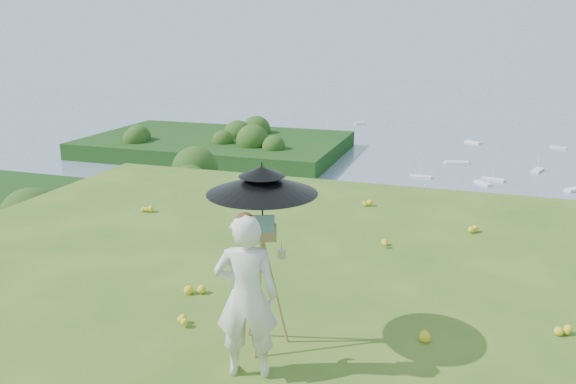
% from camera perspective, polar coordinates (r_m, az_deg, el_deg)
% --- Properties ---
extents(ground, '(14.00, 14.00, 0.00)m').
position_cam_1_polar(ground, '(7.97, -1.83, -11.54)').
color(ground, '#39651C').
rests_on(ground, ground).
extents(shoreline_tier, '(170.00, 28.00, 8.00)m').
position_cam_1_polar(shoreline_tier, '(90.80, 15.02, -10.50)').
color(shoreline_tier, gray).
rests_on(shoreline_tier, bay_water).
extents(bay_water, '(700.00, 700.00, 0.00)m').
position_cam_1_polar(bay_water, '(249.51, 17.51, 6.59)').
color(bay_water, '#7388A4').
rests_on(bay_water, ground).
extents(peninsula, '(90.00, 60.00, 12.00)m').
position_cam_1_polar(peninsula, '(182.18, -7.35, 5.54)').
color(peninsula, '#11340E').
rests_on(peninsula, bay_water).
extents(slope_trees, '(110.00, 50.00, 6.00)m').
position_cam_1_polar(slope_trees, '(45.70, 13.65, -8.61)').
color(slope_trees, '#294F17').
rests_on(slope_trees, forest_slope).
extents(harbor_town, '(110.00, 22.00, 5.00)m').
position_cam_1_polar(harbor_town, '(88.16, 15.32, -6.71)').
color(harbor_town, silver).
rests_on(harbor_town, shoreline_tier).
extents(moored_boats, '(140.00, 140.00, 0.70)m').
position_cam_1_polar(moored_boats, '(172.39, 12.78, 3.10)').
color(moored_boats, white).
rests_on(moored_boats, bay_water).
extents(wildflowers, '(10.00, 10.50, 0.12)m').
position_cam_1_polar(wildflowers, '(8.16, -1.22, -10.40)').
color(wildflowers, yellow).
rests_on(wildflowers, ground).
extents(painter, '(0.79, 0.63, 1.88)m').
position_cam_1_polar(painter, '(6.15, -4.26, -10.55)').
color(painter, silver).
rests_on(painter, ground).
extents(field_easel, '(0.83, 0.83, 1.69)m').
position_cam_1_polar(field_easel, '(6.72, -2.55, -9.05)').
color(field_easel, '#A27944').
rests_on(field_easel, ground).
extents(sun_umbrella, '(1.67, 1.67, 0.89)m').
position_cam_1_polar(sun_umbrella, '(6.39, -2.63, -0.87)').
color(sun_umbrella, black).
rests_on(sun_umbrella, field_easel).
extents(painter_cap, '(0.28, 0.31, 0.10)m').
position_cam_1_polar(painter_cap, '(5.81, -4.43, -2.72)').
color(painter_cap, '#E57D7D').
rests_on(painter_cap, painter).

